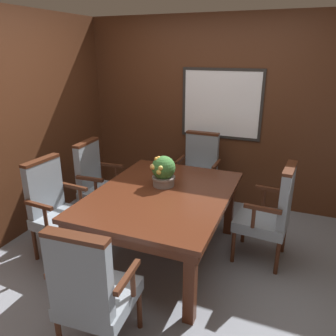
% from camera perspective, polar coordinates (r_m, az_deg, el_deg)
% --- Properties ---
extents(ground_plane, '(14.00, 14.00, 0.00)m').
position_cam_1_polar(ground_plane, '(3.40, -1.41, -16.56)').
color(ground_plane, gray).
extents(wall_back, '(7.20, 0.08, 2.45)m').
position_cam_1_polar(wall_back, '(4.47, 7.47, 9.51)').
color(wall_back, '#4C2816').
rests_on(wall_back, ground_plane).
extents(wall_left, '(0.06, 7.20, 2.45)m').
position_cam_1_polar(wall_left, '(3.88, -26.31, 5.99)').
color(wall_left, '#4C2816').
rests_on(wall_left, ground_plane).
extents(dining_table, '(1.27, 1.64, 0.72)m').
position_cam_1_polar(dining_table, '(3.21, -1.00, -5.73)').
color(dining_table, '#4C2314').
rests_on(dining_table, ground_plane).
extents(chair_head_near, '(0.54, 0.52, 1.02)m').
position_cam_1_polar(chair_head_near, '(2.35, -13.13, -19.97)').
color(chair_head_near, '#472314').
rests_on(chair_head_near, ground_plane).
extents(chair_head_far, '(0.53, 0.49, 1.02)m').
position_cam_1_polar(chair_head_far, '(4.29, 5.37, -0.43)').
color(chair_head_far, '#472314').
rests_on(chair_head_far, ground_plane).
extents(chair_right_far, '(0.52, 0.55, 1.02)m').
position_cam_1_polar(chair_right_far, '(3.37, 17.51, -7.28)').
color(chair_right_far, '#472314').
rests_on(chair_right_far, ground_plane).
extents(chair_left_far, '(0.51, 0.54, 1.02)m').
position_cam_1_polar(chair_left_far, '(4.01, -12.10, -2.31)').
color(chair_left_far, '#472314').
rests_on(chair_left_far, ground_plane).
extents(chair_left_near, '(0.52, 0.55, 1.02)m').
position_cam_1_polar(chair_left_near, '(3.50, -19.03, -6.35)').
color(chair_left_near, '#472314').
rests_on(chair_left_near, ground_plane).
extents(potted_plant, '(0.26, 0.27, 0.31)m').
position_cam_1_polar(potted_plant, '(3.27, -0.83, -0.55)').
color(potted_plant, gray).
rests_on(potted_plant, dining_table).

